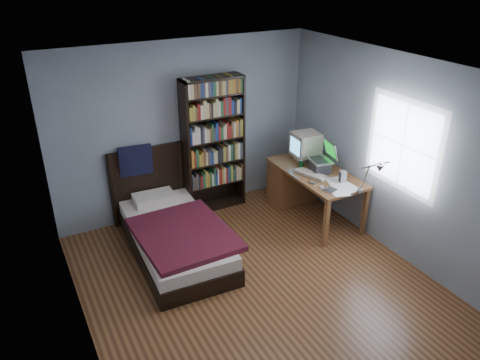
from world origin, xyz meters
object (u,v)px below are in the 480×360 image
at_px(bed, 172,232).
at_px(speaker, 343,177).
at_px(desk_lamp, 377,170).
at_px(soda_can, 301,164).
at_px(crt_monitor, 305,145).
at_px(bookshelf, 213,145).
at_px(laptop, 321,163).
at_px(keyboard, 311,174).
at_px(desk, 298,180).

bearing_deg(bed, speaker, -15.32).
xyz_separation_m(desk_lamp, soda_can, (-0.12, 1.34, -0.42)).
relative_size(crt_monitor, bookshelf, 0.22).
xyz_separation_m(crt_monitor, speaker, (0.02, -0.85, -0.16)).
relative_size(desk_lamp, bookshelf, 0.30).
relative_size(crt_monitor, soda_can, 3.71).
distance_m(laptop, speaker, 0.43).
bearing_deg(keyboard, speaker, -75.63).
bearing_deg(laptop, crt_monitor, 86.88).
distance_m(crt_monitor, desk_lamp, 1.56).
height_order(desk_lamp, bed, desk_lamp).
bearing_deg(desk, crt_monitor, -10.07).
height_order(bookshelf, bed, bookshelf).
bearing_deg(desk, bed, -173.11).
relative_size(desk, bookshelf, 0.76).
height_order(desk, speaker, speaker).
distance_m(crt_monitor, bookshelf, 1.34).
bearing_deg(desk_lamp, speaker, 81.20).
xyz_separation_m(crt_monitor, soda_can, (-0.20, -0.21, -0.19)).
xyz_separation_m(speaker, bed, (-2.22, 0.61, -0.56)).
bearing_deg(desk_lamp, laptop, 86.87).
bearing_deg(desk_lamp, bookshelf, 118.23).
distance_m(desk, keyboard, 0.61).
bearing_deg(bookshelf, desk, -25.85).
bearing_deg(speaker, bookshelf, 149.53).
relative_size(laptop, bed, 0.20).
xyz_separation_m(keyboard, speaker, (0.24, -0.37, 0.06)).
distance_m(desk, bed, 2.14).
bearing_deg(bed, soda_can, 1.00).
height_order(desk, laptop, laptop).
xyz_separation_m(crt_monitor, keyboard, (-0.22, -0.47, -0.23)).
bearing_deg(laptop, speaker, -83.87).
bearing_deg(bookshelf, soda_can, -37.28).
bearing_deg(crt_monitor, desk, 169.93).
bearing_deg(soda_can, crt_monitor, 45.50).
distance_m(keyboard, bookshelf, 1.46).
relative_size(laptop, keyboard, 0.90).
bearing_deg(soda_can, desk_lamp, -84.93).
bearing_deg(bookshelf, desk_lamp, -61.77).
relative_size(soda_can, bookshelf, 0.06).
bearing_deg(keyboard, desk_lamp, -101.16).
bearing_deg(keyboard, soda_can, 68.79).
height_order(laptop, speaker, laptop).
distance_m(bookshelf, bed, 1.47).
bearing_deg(desk, bookshelf, 154.15).
bearing_deg(bed, desk_lamp, -31.63).
bearing_deg(laptop, desk_lamp, -93.13).
height_order(laptop, soda_can, laptop).
distance_m(crt_monitor, speaker, 0.86).
bearing_deg(speaker, soda_can, 127.67).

